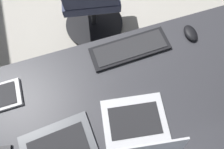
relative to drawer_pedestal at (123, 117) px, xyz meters
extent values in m
cube|color=#38383D|center=(0.05, -0.03, 0.37)|extent=(2.28, 0.71, 0.03)
cube|color=#38383D|center=(0.00, 0.00, 0.00)|extent=(0.40, 0.50, 0.69)
cube|color=silver|center=(0.00, -0.25, 0.00)|extent=(0.37, 0.01, 0.61)
cube|color=#595B60|center=(0.35, 0.10, 0.39)|extent=(0.33, 0.24, 0.01)
cube|color=#262628|center=(0.35, 0.10, 0.40)|extent=(0.26, 0.16, 0.00)
cube|color=silver|center=(0.00, 0.09, 0.39)|extent=(0.32, 0.27, 0.01)
cube|color=#262628|center=(0.00, 0.09, 0.40)|extent=(0.25, 0.18, 0.00)
cube|color=black|center=(-0.11, -0.27, 0.39)|extent=(0.42, 0.15, 0.02)
cube|color=#2D2D30|center=(-0.11, -0.27, 0.40)|extent=(0.38, 0.12, 0.00)
ellipsoid|color=black|center=(-0.45, -0.26, 0.40)|extent=(0.06, 0.10, 0.03)
cylinder|color=black|center=(-0.06, -1.01, -0.10)|extent=(0.05, 0.05, 0.37)
cylinder|color=black|center=(-0.06, -1.01, -0.31)|extent=(0.56, 0.56, 0.03)
camera|label=1|loc=(0.14, 0.20, 1.30)|focal=31.58mm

